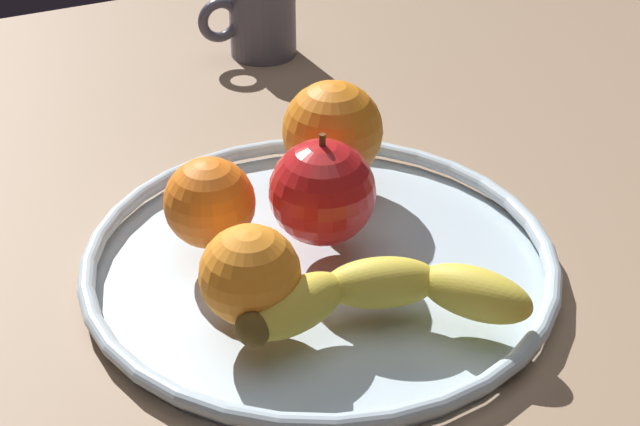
{
  "coord_description": "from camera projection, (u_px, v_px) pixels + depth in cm",
  "views": [
    {
      "loc": [
        23.43,
        48.57,
        40.16
      ],
      "look_at": [
        0.0,
        0.0,
        4.8
      ],
      "focal_mm": 53.85,
      "sensor_mm": 36.0,
      "label": 1
    }
  ],
  "objects": [
    {
      "name": "fruit_bowl",
      "position": [
        320.0,
        260.0,
        0.67
      ],
      "size": [
        33.06,
        33.06,
        1.8
      ],
      "color": "silver",
      "rests_on": "ground_plane"
    },
    {
      "name": "orange_back_right",
      "position": [
        250.0,
        275.0,
        0.58
      ],
      "size": [
        6.34,
        6.34,
        6.34
      ],
      "primitive_type": "sphere",
      "color": "orange",
      "rests_on": "fruit_bowl"
    },
    {
      "name": "banana",
      "position": [
        380.0,
        295.0,
        0.59
      ],
      "size": [
        18.49,
        10.22,
        3.3
      ],
      "rotation": [
        0.0,
        0.0,
        -0.34
      ],
      "color": "gold",
      "rests_on": "fruit_bowl"
    },
    {
      "name": "ground_plane",
      "position": [
        320.0,
        293.0,
        0.68
      ],
      "size": [
        114.63,
        114.63,
        4.0
      ],
      "primitive_type": "cube",
      "color": "#93765B"
    },
    {
      "name": "orange_front_left",
      "position": [
        333.0,
        131.0,
        0.72
      ],
      "size": [
        7.69,
        7.69,
        7.69
      ],
      "primitive_type": "sphere",
      "color": "orange",
      "rests_on": "fruit_bowl"
    },
    {
      "name": "ambient_mug",
      "position": [
        260.0,
        17.0,
        0.96
      ],
      "size": [
        10.15,
        6.69,
        7.96
      ],
      "color": "#4F4D5E",
      "rests_on": "ground_plane"
    },
    {
      "name": "orange_back_left",
      "position": [
        210.0,
        203.0,
        0.65
      ],
      "size": [
        6.33,
        6.33,
        6.33
      ],
      "primitive_type": "sphere",
      "color": "orange",
      "rests_on": "fruit_bowl"
    },
    {
      "name": "apple",
      "position": [
        322.0,
        192.0,
        0.65
      ],
      "size": [
        7.4,
        7.4,
        8.2
      ],
      "color": "red",
      "rests_on": "fruit_bowl"
    }
  ]
}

